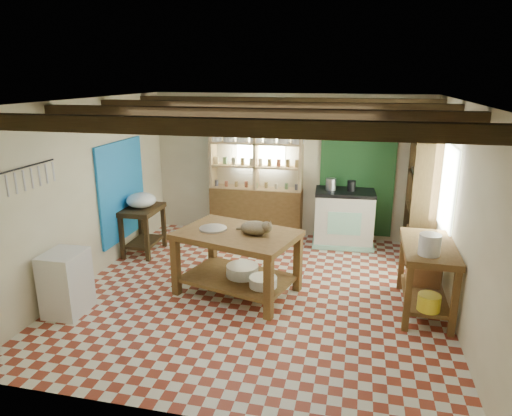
% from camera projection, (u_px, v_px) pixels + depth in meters
% --- Properties ---
extents(floor, '(5.00, 5.00, 0.02)m').
position_uv_depth(floor, '(258.00, 292.00, 6.37)').
color(floor, maroon).
rests_on(floor, ground).
extents(ceiling, '(5.00, 5.00, 0.02)m').
position_uv_depth(ceiling, '(258.00, 101.00, 5.63)').
color(ceiling, '#3F3F43').
rests_on(ceiling, wall_back).
extents(wall_back, '(5.00, 0.04, 2.60)m').
position_uv_depth(wall_back, '(288.00, 166.00, 8.34)').
color(wall_back, beige).
rests_on(wall_back, floor).
extents(wall_front, '(5.00, 0.04, 2.60)m').
position_uv_depth(wall_front, '(190.00, 283.00, 3.66)').
color(wall_front, beige).
rests_on(wall_front, floor).
extents(wall_left, '(0.04, 5.00, 2.60)m').
position_uv_depth(wall_left, '(88.00, 192.00, 6.53)').
color(wall_left, beige).
rests_on(wall_left, floor).
extents(wall_right, '(0.04, 5.00, 2.60)m').
position_uv_depth(wall_right, '(461.00, 214.00, 5.47)').
color(wall_right, beige).
rests_on(wall_right, floor).
extents(ceiling_beams, '(5.00, 3.80, 0.15)m').
position_uv_depth(ceiling_beams, '(258.00, 111.00, 5.67)').
color(ceiling_beams, '#382713').
rests_on(ceiling_beams, ceiling).
extents(blue_wall_patch, '(0.04, 1.40, 1.60)m').
position_uv_depth(blue_wall_patch, '(122.00, 190.00, 7.42)').
color(blue_wall_patch, blue).
rests_on(blue_wall_patch, wall_left).
extents(green_wall_patch, '(1.30, 0.04, 2.30)m').
position_uv_depth(green_wall_patch, '(357.00, 172.00, 8.06)').
color(green_wall_patch, '#1B451E').
rests_on(green_wall_patch, wall_back).
extents(window_back, '(0.90, 0.02, 0.80)m').
position_uv_depth(window_back, '(261.00, 144.00, 8.31)').
color(window_back, silver).
rests_on(window_back, wall_back).
extents(window_right, '(0.02, 1.30, 1.20)m').
position_uv_depth(window_right, '(446.00, 187.00, 6.38)').
color(window_right, silver).
rests_on(window_right, wall_right).
extents(utensil_rail, '(0.06, 0.90, 0.28)m').
position_uv_depth(utensil_rail, '(29.00, 176.00, 5.26)').
color(utensil_rail, black).
rests_on(utensil_rail, wall_left).
extents(pot_rack, '(0.86, 0.12, 0.36)m').
position_uv_depth(pot_rack, '(360.00, 122.00, 7.40)').
color(pot_rack, black).
rests_on(pot_rack, ceiling).
extents(shelving_unit, '(1.70, 0.34, 2.20)m').
position_uv_depth(shelving_unit, '(256.00, 178.00, 8.33)').
color(shelving_unit, tan).
rests_on(shelving_unit, floor).
extents(tall_rack, '(0.40, 0.86, 2.00)m').
position_uv_depth(tall_rack, '(421.00, 199.00, 7.28)').
color(tall_rack, '#382713').
rests_on(tall_rack, floor).
extents(work_table, '(1.77, 1.41, 0.88)m').
position_uv_depth(work_table, '(237.00, 263.00, 6.23)').
color(work_table, brown).
rests_on(work_table, floor).
extents(stove, '(1.06, 0.75, 0.99)m').
position_uv_depth(stove, '(344.00, 218.00, 8.01)').
color(stove, beige).
rests_on(stove, floor).
extents(prep_table, '(0.56, 0.80, 0.80)m').
position_uv_depth(prep_table, '(143.00, 230.00, 7.67)').
color(prep_table, '#382713').
rests_on(prep_table, floor).
extents(white_cabinet, '(0.46, 0.55, 0.81)m').
position_uv_depth(white_cabinet, '(66.00, 283.00, 5.71)').
color(white_cabinet, white).
rests_on(white_cabinet, floor).
extents(right_counter, '(0.65, 1.26, 0.90)m').
position_uv_depth(right_counter, '(426.00, 278.00, 5.75)').
color(right_counter, brown).
rests_on(right_counter, floor).
extents(cat, '(0.42, 0.33, 0.18)m').
position_uv_depth(cat, '(255.00, 228.00, 6.01)').
color(cat, olive).
rests_on(cat, work_table).
extents(steel_tray, '(0.47, 0.47, 0.02)m').
position_uv_depth(steel_tray, '(213.00, 228.00, 6.22)').
color(steel_tray, '#B6B6BE').
rests_on(steel_tray, work_table).
extents(basin_large, '(0.55, 0.55, 0.15)m').
position_uv_depth(basin_large, '(242.00, 271.00, 6.29)').
color(basin_large, white).
rests_on(basin_large, work_table).
extents(basin_small, '(0.45, 0.45, 0.13)m').
position_uv_depth(basin_small, '(263.00, 282.00, 5.98)').
color(basin_small, white).
rests_on(basin_small, work_table).
extents(kettle_left, '(0.19, 0.19, 0.21)m').
position_uv_depth(kettle_left, '(331.00, 184.00, 7.88)').
color(kettle_left, '#B6B6BE').
rests_on(kettle_left, stove).
extents(kettle_right, '(0.15, 0.15, 0.18)m').
position_uv_depth(kettle_right, '(351.00, 186.00, 7.83)').
color(kettle_right, black).
rests_on(kettle_right, stove).
extents(enamel_bowl, '(0.50, 0.50, 0.24)m').
position_uv_depth(enamel_bowl, '(141.00, 200.00, 7.52)').
color(enamel_bowl, white).
rests_on(enamel_bowl, prep_table).
extents(white_bucket, '(0.25, 0.25, 0.25)m').
position_uv_depth(white_bucket, '(430.00, 245.00, 5.28)').
color(white_bucket, white).
rests_on(white_bucket, right_counter).
extents(wicker_basket, '(0.42, 0.34, 0.29)m').
position_uv_depth(wicker_basket, '(423.00, 273.00, 6.05)').
color(wicker_basket, '#95633C').
rests_on(wicker_basket, right_counter).
extents(yellow_tub, '(0.27, 0.27, 0.19)m').
position_uv_depth(yellow_tub, '(429.00, 302.00, 5.36)').
color(yellow_tub, yellow).
rests_on(yellow_tub, right_counter).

